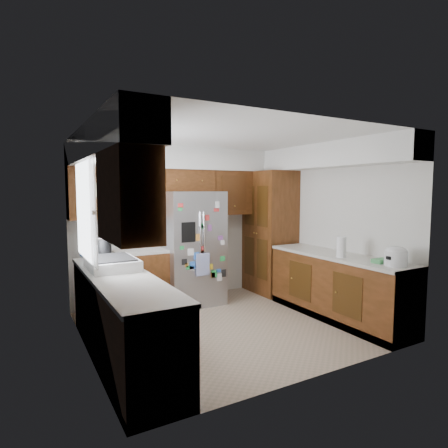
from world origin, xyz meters
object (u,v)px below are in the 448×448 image
(rice_cooker, at_px, (396,256))
(pantry, at_px, (270,232))
(fridge, at_px, (192,248))
(paper_towel, at_px, (341,247))

(rice_cooker, bearing_deg, pantry, 89.99)
(pantry, relative_size, fridge, 1.19)
(fridge, relative_size, rice_cooker, 6.54)
(pantry, xyz_separation_m, paper_towel, (-0.14, -1.81, -0.02))
(fridge, distance_m, rice_cooker, 2.99)
(pantry, distance_m, paper_towel, 1.81)
(fridge, xyz_separation_m, rice_cooker, (1.50, -2.58, 0.14))
(pantry, distance_m, fridge, 1.51)
(pantry, height_order, rice_cooker, pantry)
(rice_cooker, height_order, paper_towel, paper_towel)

